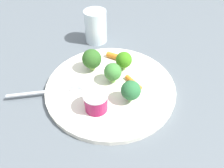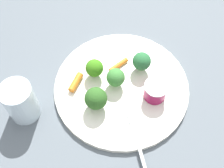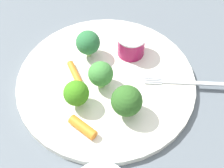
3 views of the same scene
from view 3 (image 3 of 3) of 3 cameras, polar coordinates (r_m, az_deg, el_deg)
ground_plane at (r=0.54m, az=-1.04°, el=0.01°), size 2.40×2.40×0.00m
plate at (r=0.54m, az=-1.05°, el=0.39°), size 0.29×0.29×0.01m
sauce_cup at (r=0.56m, az=3.52°, el=6.79°), size 0.05×0.05×0.04m
broccoli_floret_0 at (r=0.49m, az=-6.24°, el=-1.63°), size 0.04×0.04×0.05m
broccoli_floret_1 at (r=0.51m, az=-2.39°, el=1.96°), size 0.04×0.04×0.05m
broccoli_floret_2 at (r=0.55m, az=-4.21°, el=7.18°), size 0.04×0.04×0.05m
broccoli_floret_3 at (r=0.47m, az=2.57°, el=-2.98°), size 0.05×0.05×0.05m
carrot_stick_0 at (r=0.54m, az=-6.48°, el=1.87°), size 0.03×0.05×0.01m
carrot_stick_1 at (r=0.48m, az=-5.12°, el=-7.49°), size 0.02×0.05×0.01m
fork at (r=0.55m, az=13.95°, el=0.17°), size 0.09×0.14×0.00m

